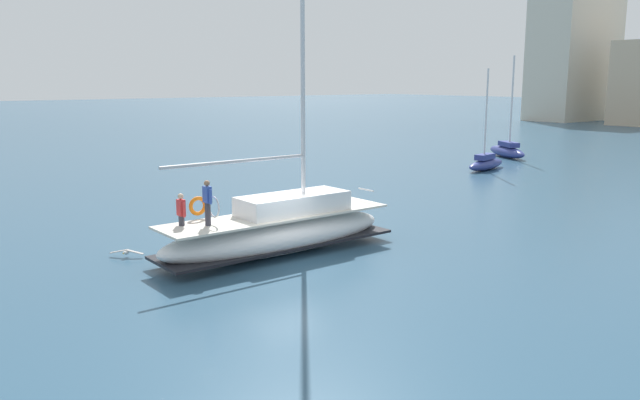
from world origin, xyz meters
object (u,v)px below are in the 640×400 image
seagull (126,252)px  moored_sloop_far (507,150)px  moored_sloop_near (486,163)px  main_sailboat (279,229)px

seagull → moored_sloop_far: bearing=105.4°
moored_sloop_far → seagull: bearing=-74.6°
moored_sloop_far → moored_sloop_near: bearing=-64.1°
main_sailboat → seagull: 5.64m
moored_sloop_near → moored_sloop_far: bearing=115.9°
main_sailboat → moored_sloop_far: main_sailboat is taller
main_sailboat → seagull: (-2.95, -4.76, -0.71)m
main_sailboat → moored_sloop_far: 34.71m
moored_sloop_far → seagull: (10.15, -36.90, -0.40)m
moored_sloop_far → seagull: size_ratio=8.30×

